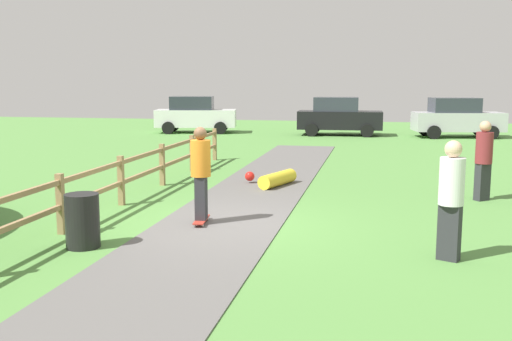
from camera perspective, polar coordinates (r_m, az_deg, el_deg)
The scene contains 11 objects.
ground_plane at distance 11.50m, azimuth -3.48°, elevation -5.16°, with size 60.00×60.00×0.00m, color #568E42.
asphalt_path at distance 11.50m, azimuth -3.48°, elevation -5.11°, with size 2.40×28.00×0.02m, color #605E5B.
wooden_fence at distance 12.29m, azimuth -15.31°, elevation -1.38°, with size 0.12×18.12×1.10m.
trash_bin at distance 10.22m, azimuth -16.32°, elevation -4.65°, with size 0.56×0.56×0.90m, color black.
skater_riding at distance 11.32m, azimuth -5.32°, elevation 0.07°, with size 0.42×0.82×1.86m.
skater_fallen at distance 15.52m, azimuth 1.86°, elevation -0.79°, with size 1.35×1.50×0.36m.
bystander_white at distance 9.48m, azimuth 18.22°, elevation -2.18°, with size 0.50×0.50×1.85m.
bystander_maroon at distance 14.52m, azimuth 21.01°, elevation 1.26°, with size 0.53×0.53×1.84m.
parked_car_white at distance 31.75m, azimuth -5.87°, elevation 5.36°, with size 4.44×2.59×1.92m.
parked_car_black at distance 30.37m, azimuth 7.96°, elevation 5.18°, with size 4.26×2.11×1.92m.
parked_car_silver at distance 30.53m, azimuth 18.71°, elevation 4.83°, with size 4.42×2.51×1.92m.
Camera 1 is at (2.92, -10.78, 2.73)m, focal length 41.68 mm.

